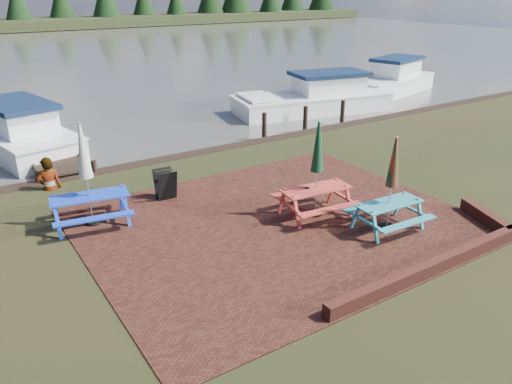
{
  "coord_description": "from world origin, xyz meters",
  "views": [
    {
      "loc": [
        -6.43,
        -7.94,
        5.45
      ],
      "look_at": [
        -0.64,
        0.95,
        1.0
      ],
      "focal_mm": 35.0,
      "sensor_mm": 36.0,
      "label": 1
    }
  ],
  "objects": [
    {
      "name": "jetty",
      "position": [
        -3.5,
        11.28,
        0.11
      ],
      "size": [
        1.76,
        9.08,
        1.0
      ],
      "color": "black",
      "rests_on": "ground"
    },
    {
      "name": "boat_jetty",
      "position": [
        -4.24,
        11.61,
        0.41
      ],
      "size": [
        3.83,
        7.41,
        2.05
      ],
      "rotation": [
        0.0,
        0.0,
        0.21
      ],
      "color": "white",
      "rests_on": "ground"
    },
    {
      "name": "person",
      "position": [
        -4.18,
        6.33,
        0.95
      ],
      "size": [
        0.74,
        0.53,
        1.9
      ],
      "primitive_type": "imported",
      "rotation": [
        0.0,
        0.0,
        3.03
      ],
      "color": "gray",
      "rests_on": "ground"
    },
    {
      "name": "picnic_table_red",
      "position": [
        1.08,
        0.86,
        0.86
      ],
      "size": [
        1.93,
        1.75,
        2.45
      ],
      "rotation": [
        0.0,
        0.0,
        -0.11
      ],
      "color": "#CE3D34",
      "rests_on": "ground"
    },
    {
      "name": "picnic_table_blue",
      "position": [
        -3.8,
        3.42,
        0.88
      ],
      "size": [
        2.05,
        1.89,
        2.52
      ],
      "rotation": [
        0.0,
        0.0,
        -0.16
      ],
      "color": "blue",
      "rests_on": "ground"
    },
    {
      "name": "water",
      "position": [
        0.0,
        37.0,
        0.0
      ],
      "size": [
        120.0,
        60.0,
        0.02
      ],
      "primitive_type": "cube",
      "color": "#4C4A41",
      "rests_on": "ground"
    },
    {
      "name": "boat_far",
      "position": [
        14.81,
        11.17,
        0.42
      ],
      "size": [
        7.03,
        4.08,
        2.07
      ],
      "rotation": [
        0.0,
        0.0,
        1.85
      ],
      "color": "white",
      "rests_on": "ground"
    },
    {
      "name": "boat_near",
      "position": [
        8.63,
        10.08,
        0.4
      ],
      "size": [
        7.78,
        3.98,
        2.01
      ],
      "rotation": [
        0.0,
        0.0,
        1.37
      ],
      "color": "white",
      "rests_on": "ground"
    },
    {
      "name": "picnic_table_teal",
      "position": [
        2.03,
        -0.69,
        0.8
      ],
      "size": [
        1.72,
        1.54,
        2.28
      ],
      "rotation": [
        0.0,
        0.0,
        -0.05
      ],
      "color": "teal",
      "rests_on": "ground"
    },
    {
      "name": "chalkboard",
      "position": [
        -1.67,
        3.85,
        0.44
      ],
      "size": [
        0.54,
        0.53,
        0.84
      ],
      "rotation": [
        0.0,
        0.0,
        -0.09
      ],
      "color": "black",
      "rests_on": "ground"
    },
    {
      "name": "paving",
      "position": [
        0.0,
        1.0,
        0.01
      ],
      "size": [
        9.0,
        7.5,
        0.02
      ],
      "primitive_type": "cube",
      "color": "#351511",
      "rests_on": "ground"
    },
    {
      "name": "brick_wall",
      "position": [
        2.15,
        -2.42,
        0.15
      ],
      "size": [
        6.21,
        1.79,
        0.3
      ],
      "color": "#4C1E16",
      "rests_on": "ground"
    },
    {
      "name": "ground",
      "position": [
        0.0,
        0.0,
        0.0
      ],
      "size": [
        120.0,
        120.0,
        0.0
      ],
      "primitive_type": "plane",
      "color": "black",
      "rests_on": "ground"
    }
  ]
}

